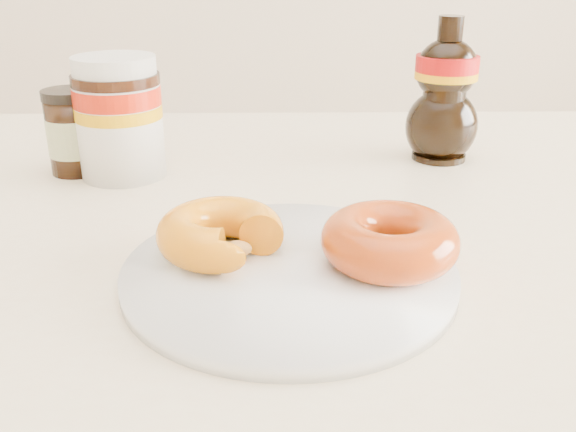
{
  "coord_description": "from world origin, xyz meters",
  "views": [
    {
      "loc": [
        -0.0,
        -0.47,
        1.0
      ],
      "look_at": [
        0.01,
        0.04,
        0.79
      ],
      "focal_mm": 40.0,
      "sensor_mm": 36.0,
      "label": 1
    }
  ],
  "objects_px": {
    "plate": "(289,272)",
    "dark_jar": "(74,133)",
    "syrup_bottle": "(445,90)",
    "dining_table": "(279,299)",
    "donut_whole": "(390,240)",
    "donut_bitten": "(220,233)",
    "nutella_jar": "(119,113)"
  },
  "relations": [
    {
      "from": "plate",
      "to": "syrup_bottle",
      "type": "height_order",
      "value": "syrup_bottle"
    },
    {
      "from": "donut_whole",
      "to": "nutella_jar",
      "type": "bearing_deg",
      "value": 136.21
    },
    {
      "from": "donut_bitten",
      "to": "nutella_jar",
      "type": "height_order",
      "value": "nutella_jar"
    },
    {
      "from": "donut_whole",
      "to": "nutella_jar",
      "type": "height_order",
      "value": "nutella_jar"
    },
    {
      "from": "dining_table",
      "to": "donut_bitten",
      "type": "distance_m",
      "value": 0.15
    },
    {
      "from": "nutella_jar",
      "to": "dark_jar",
      "type": "distance_m",
      "value": 0.07
    },
    {
      "from": "nutella_jar",
      "to": "syrup_bottle",
      "type": "relative_size",
      "value": 0.79
    },
    {
      "from": "donut_whole",
      "to": "syrup_bottle",
      "type": "xyz_separation_m",
      "value": [
        0.12,
        0.31,
        0.05
      ]
    },
    {
      "from": "dining_table",
      "to": "syrup_bottle",
      "type": "bearing_deg",
      "value": 45.1
    },
    {
      "from": "donut_bitten",
      "to": "donut_whole",
      "type": "height_order",
      "value": "donut_whole"
    },
    {
      "from": "plate",
      "to": "dark_jar",
      "type": "height_order",
      "value": "dark_jar"
    },
    {
      "from": "dining_table",
      "to": "nutella_jar",
      "type": "bearing_deg",
      "value": 140.44
    },
    {
      "from": "plate",
      "to": "donut_whole",
      "type": "height_order",
      "value": "donut_whole"
    },
    {
      "from": "nutella_jar",
      "to": "dark_jar",
      "type": "xyz_separation_m",
      "value": [
        -0.06,
        0.01,
        -0.03
      ]
    },
    {
      "from": "nutella_jar",
      "to": "syrup_bottle",
      "type": "bearing_deg",
      "value": 8.39
    },
    {
      "from": "dining_table",
      "to": "dark_jar",
      "type": "relative_size",
      "value": 14.28
    },
    {
      "from": "donut_whole",
      "to": "dark_jar",
      "type": "xyz_separation_m",
      "value": [
        -0.33,
        0.27,
        0.02
      ]
    },
    {
      "from": "nutella_jar",
      "to": "dark_jar",
      "type": "height_order",
      "value": "nutella_jar"
    },
    {
      "from": "dining_table",
      "to": "syrup_bottle",
      "type": "height_order",
      "value": "syrup_bottle"
    },
    {
      "from": "plate",
      "to": "syrup_bottle",
      "type": "xyz_separation_m",
      "value": [
        0.19,
        0.32,
        0.08
      ]
    },
    {
      "from": "dining_table",
      "to": "syrup_bottle",
      "type": "distance_m",
      "value": 0.33
    },
    {
      "from": "donut_bitten",
      "to": "syrup_bottle",
      "type": "relative_size",
      "value": 0.6
    },
    {
      "from": "donut_whole",
      "to": "syrup_bottle",
      "type": "distance_m",
      "value": 0.34
    },
    {
      "from": "dining_table",
      "to": "dark_jar",
      "type": "height_order",
      "value": "dark_jar"
    },
    {
      "from": "dining_table",
      "to": "plate",
      "type": "relative_size",
      "value": 5.27
    },
    {
      "from": "dining_table",
      "to": "donut_whole",
      "type": "xyz_separation_m",
      "value": [
        0.09,
        -0.11,
        0.12
      ]
    },
    {
      "from": "donut_bitten",
      "to": "donut_whole",
      "type": "xyz_separation_m",
      "value": [
        0.14,
        -0.02,
        0.0
      ]
    },
    {
      "from": "plate",
      "to": "donut_bitten",
      "type": "height_order",
      "value": "donut_bitten"
    },
    {
      "from": "donut_bitten",
      "to": "plate",
      "type": "bearing_deg",
      "value": -17.95
    },
    {
      "from": "syrup_bottle",
      "to": "dark_jar",
      "type": "xyz_separation_m",
      "value": [
        -0.44,
        -0.04,
        -0.04
      ]
    },
    {
      "from": "donut_whole",
      "to": "nutella_jar",
      "type": "xyz_separation_m",
      "value": [
        -0.27,
        0.26,
        0.04
      ]
    },
    {
      "from": "plate",
      "to": "dark_jar",
      "type": "xyz_separation_m",
      "value": [
        -0.25,
        0.27,
        0.04
      ]
    }
  ]
}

